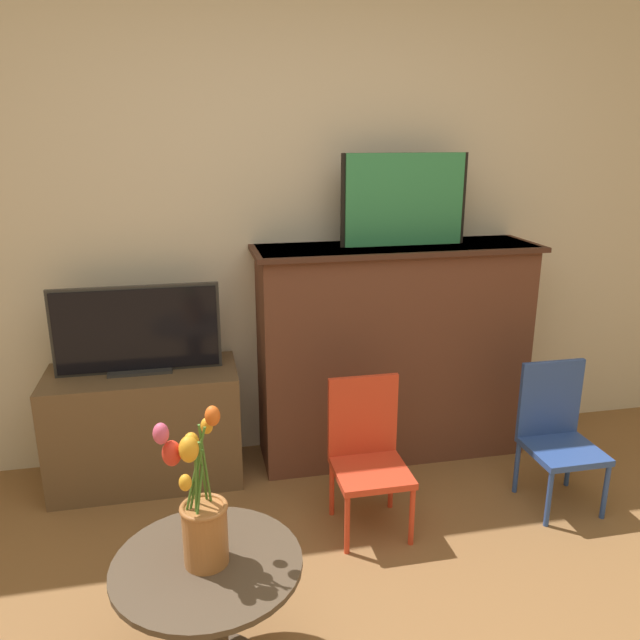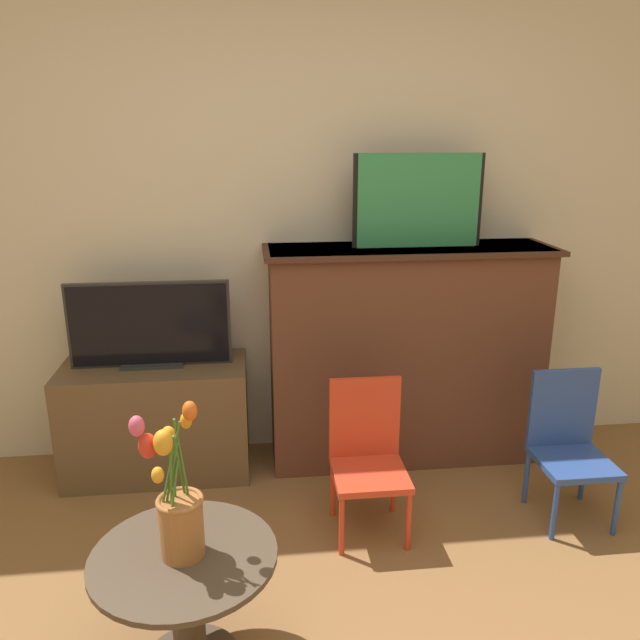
{
  "view_description": "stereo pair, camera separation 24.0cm",
  "coord_description": "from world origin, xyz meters",
  "px_view_note": "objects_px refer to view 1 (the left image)",
  "views": [
    {
      "loc": [
        -0.5,
        -1.14,
        1.73
      ],
      "look_at": [
        0.02,
        1.32,
        0.97
      ],
      "focal_mm": 35.0,
      "sensor_mm": 36.0,
      "label": 1
    },
    {
      "loc": [
        -0.26,
        -1.17,
        1.73
      ],
      "look_at": [
        0.02,
        1.32,
        0.97
      ],
      "focal_mm": 35.0,
      "sensor_mm": 36.0,
      "label": 2
    }
  ],
  "objects_px": {
    "tv_monitor": "(137,331)",
    "chair_red": "(367,449)",
    "painting": "(404,200)",
    "chair_blue": "(557,430)",
    "vase_tulips": "(201,513)"
  },
  "relations": [
    {
      "from": "tv_monitor",
      "to": "vase_tulips",
      "type": "xyz_separation_m",
      "value": [
        0.26,
        -1.32,
        -0.19
      ]
    },
    {
      "from": "chair_red",
      "to": "chair_blue",
      "type": "xyz_separation_m",
      "value": [
        0.94,
        -0.0,
        0.0
      ]
    },
    {
      "from": "painting",
      "to": "chair_red",
      "type": "distance_m",
      "value": 1.26
    },
    {
      "from": "painting",
      "to": "chair_blue",
      "type": "height_order",
      "value": "painting"
    },
    {
      "from": "tv_monitor",
      "to": "chair_red",
      "type": "bearing_deg",
      "value": -30.66
    },
    {
      "from": "tv_monitor",
      "to": "chair_blue",
      "type": "relative_size",
      "value": 1.17
    },
    {
      "from": "chair_blue",
      "to": "tv_monitor",
      "type": "bearing_deg",
      "value": 162.97
    },
    {
      "from": "painting",
      "to": "chair_blue",
      "type": "xyz_separation_m",
      "value": [
        0.59,
        -0.63,
        -1.04
      ]
    },
    {
      "from": "painting",
      "to": "vase_tulips",
      "type": "xyz_separation_m",
      "value": [
        -1.1,
        -1.36,
        -0.78
      ]
    },
    {
      "from": "tv_monitor",
      "to": "vase_tulips",
      "type": "bearing_deg",
      "value": -78.86
    },
    {
      "from": "vase_tulips",
      "to": "tv_monitor",
      "type": "bearing_deg",
      "value": 101.14
    },
    {
      "from": "painting",
      "to": "tv_monitor",
      "type": "bearing_deg",
      "value": -178.38
    },
    {
      "from": "tv_monitor",
      "to": "chair_red",
      "type": "xyz_separation_m",
      "value": [
        1.0,
        -0.59,
        -0.44
      ]
    },
    {
      "from": "tv_monitor",
      "to": "chair_blue",
      "type": "distance_m",
      "value": 2.08
    },
    {
      "from": "chair_red",
      "to": "chair_blue",
      "type": "height_order",
      "value": "same"
    }
  ]
}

